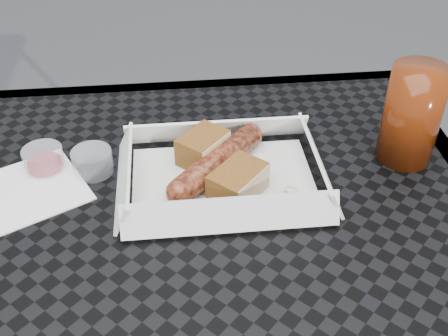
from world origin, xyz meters
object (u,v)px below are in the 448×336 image
object	(u,v)px
patio_table	(159,321)
food_tray	(223,181)
drink_glass	(412,115)
bratwurst	(217,162)

from	to	relation	value
patio_table	food_tray	size ratio (longest dim) A/B	3.64
patio_table	drink_glass	xyz separation A→B (m)	(0.32, 0.17, 0.14)
bratwurst	food_tray	bearing A→B (deg)	-68.56
drink_glass	bratwurst	bearing A→B (deg)	-176.61
patio_table	bratwurst	distance (m)	0.20
patio_table	drink_glass	world-z (taller)	drink_glass
patio_table	drink_glass	size ratio (longest dim) A/B	6.31
patio_table	bratwurst	world-z (taller)	bratwurst
bratwurst	drink_glass	bearing A→B (deg)	3.39
bratwurst	drink_glass	xyz separation A→B (m)	(0.24, 0.01, 0.04)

